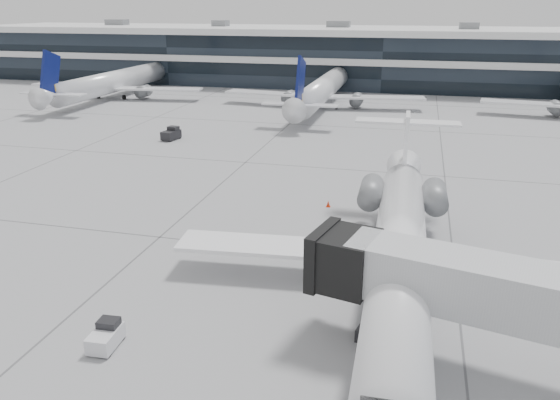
# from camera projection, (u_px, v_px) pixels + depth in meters

# --- Properties ---
(ground) EXTENTS (220.00, 220.00, 0.00)m
(ground) POSITION_uv_depth(u_px,v_px,m) (298.00, 252.00, 36.26)
(ground) COLOR #959698
(ground) RESTS_ON ground
(terminal) EXTENTS (170.00, 22.00, 10.00)m
(terminal) POSITION_uv_depth(u_px,v_px,m) (386.00, 60.00, 109.38)
(terminal) COLOR black
(terminal) RESTS_ON ground
(bg_jet_left) EXTENTS (32.00, 40.00, 9.60)m
(bg_jet_left) POSITION_uv_depth(u_px,v_px,m) (117.00, 97.00, 96.84)
(bg_jet_left) COLOR white
(bg_jet_left) RESTS_ON ground
(bg_jet_center) EXTENTS (32.00, 40.00, 9.60)m
(bg_jet_center) POSITION_uv_depth(u_px,v_px,m) (323.00, 106.00, 88.29)
(bg_jet_center) COLOR white
(bg_jet_center) RESTS_ON ground
(regional_jet) EXTENTS (26.63, 33.14, 7.66)m
(regional_jet) POSITION_uv_depth(u_px,v_px,m) (400.00, 245.00, 30.96)
(regional_jet) COLOR white
(regional_jet) RESTS_ON ground
(jet_bridge) EXTENTS (16.97, 6.85, 5.49)m
(jet_bridge) POSITION_uv_depth(u_px,v_px,m) (524.00, 298.00, 22.70)
(jet_bridge) COLOR #ADAFB1
(jet_bridge) RESTS_ON ground
(baggage_tug) EXTENTS (1.26, 2.00, 1.23)m
(baggage_tug) POSITION_uv_depth(u_px,v_px,m) (106.00, 336.00, 26.10)
(baggage_tug) COLOR silver
(baggage_tug) RESTS_ON ground
(traffic_cone) EXTENTS (0.44, 0.44, 0.52)m
(traffic_cone) POSITION_uv_depth(u_px,v_px,m) (328.00, 204.00, 44.29)
(traffic_cone) COLOR red
(traffic_cone) RESTS_ON ground
(far_tug) EXTENTS (1.88, 2.65, 1.54)m
(far_tug) POSITION_uv_depth(u_px,v_px,m) (171.00, 134.00, 66.25)
(far_tug) COLOR black
(far_tug) RESTS_ON ground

